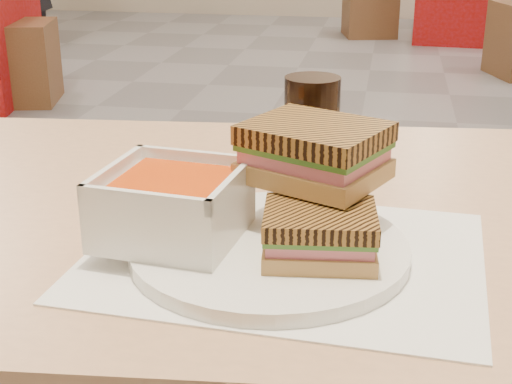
% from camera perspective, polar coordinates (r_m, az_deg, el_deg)
% --- Properties ---
extents(main_table, '(1.26, 0.81, 0.75)m').
position_cam_1_polar(main_table, '(0.93, 5.37, -7.69)').
color(main_table, tan).
rests_on(main_table, ground).
extents(tray_liner, '(0.41, 0.33, 0.00)m').
position_cam_1_polar(tray_liner, '(0.76, 2.19, -4.82)').
color(tray_liner, white).
rests_on(tray_liner, main_table).
extents(plate, '(0.28, 0.28, 0.02)m').
position_cam_1_polar(plate, '(0.75, 1.02, -4.40)').
color(plate, white).
rests_on(plate, tray_liner).
extents(soup_bowl, '(0.15, 0.15, 0.07)m').
position_cam_1_polar(soup_bowl, '(0.76, -6.39, -1.15)').
color(soup_bowl, white).
rests_on(soup_bowl, plate).
extents(panini_lower, '(0.11, 0.10, 0.05)m').
position_cam_1_polar(panini_lower, '(0.71, 4.88, -3.19)').
color(panini_lower, tan).
rests_on(panini_lower, plate).
extents(panini_upper, '(0.17, 0.16, 0.06)m').
position_cam_1_polar(panini_upper, '(0.77, 4.50, 3.07)').
color(panini_upper, tan).
rests_on(panini_upper, panini_lower).
extents(cola_glass, '(0.07, 0.07, 0.14)m').
position_cam_1_polar(cola_glass, '(0.91, 4.23, 4.32)').
color(cola_glass, black).
rests_on(cola_glass, main_table).
extents(bg_chair_0r, '(0.49, 0.49, 0.46)m').
position_cam_1_polar(bg_chair_0r, '(4.54, -17.67, 9.39)').
color(bg_chair_0r, brown).
rests_on(bg_chair_0r, ground).
extents(bg_chair_2l, '(0.50, 0.50, 0.47)m').
position_cam_1_polar(bg_chair_2l, '(6.66, 8.69, 13.69)').
color(bg_chair_2l, brown).
rests_on(bg_chair_2l, ground).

